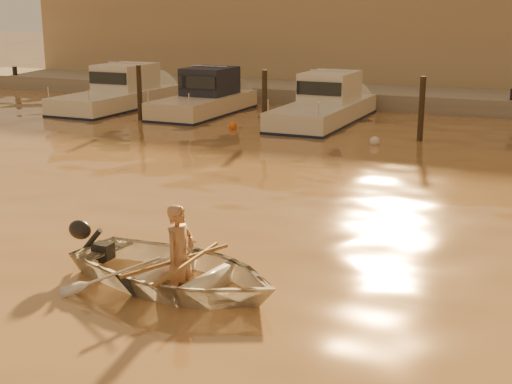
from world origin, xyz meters
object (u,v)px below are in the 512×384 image
at_px(moored_boat_0, 117,93).
at_px(moored_boat_2, 324,105).
at_px(person, 180,256).
at_px(moored_boat_1, 204,98).
at_px(waterfront_building, 484,43).
at_px(dinghy, 175,271).

relative_size(moored_boat_0, moored_boat_2, 1.00).
relative_size(person, moored_boat_2, 0.22).
bearing_deg(moored_boat_1, moored_boat_2, 0.00).
height_order(moored_boat_0, moored_boat_1, same).
relative_size(person, moored_boat_1, 0.25).
bearing_deg(waterfront_building, moored_boat_2, -110.54).
relative_size(moored_boat_2, waterfront_building, 0.16).
relative_size(dinghy, moored_boat_1, 0.56).
distance_m(moored_boat_2, waterfront_building, 11.88).
height_order(person, waterfront_building, waterfront_building).
bearing_deg(waterfront_building, moored_boat_0, -139.80).
bearing_deg(moored_boat_0, moored_boat_1, 0.00).
distance_m(moored_boat_0, waterfront_building, 17.14).
xyz_separation_m(dinghy, moored_boat_1, (-7.87, 15.66, 0.38)).
xyz_separation_m(person, waterfront_building, (1.06, 26.67, 1.91)).
bearing_deg(moored_boat_1, dinghy, -63.33).
relative_size(dinghy, moored_boat_0, 0.48).
height_order(dinghy, moored_boat_1, moored_boat_1).
distance_m(dinghy, person, 0.27).
xyz_separation_m(dinghy, waterfront_building, (1.16, 26.66, 2.15)).
xyz_separation_m(moored_boat_0, moored_boat_1, (3.99, 0.00, 0.00)).
relative_size(dinghy, moored_boat_2, 0.48).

